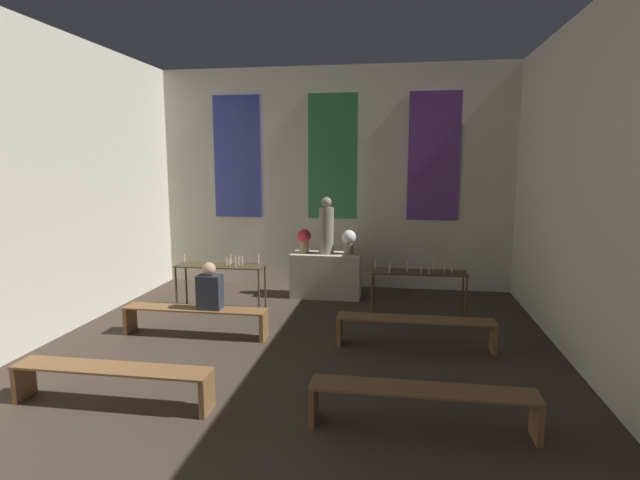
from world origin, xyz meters
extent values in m
cube|color=beige|center=(0.00, 9.95, 2.31)|extent=(7.63, 0.12, 4.61)
cube|color=navy|center=(-2.07, 9.87, 2.77)|extent=(1.04, 0.03, 2.58)
cube|color=#33723F|center=(0.00, 9.87, 2.77)|extent=(1.04, 0.03, 2.58)
cube|color=#60337F|center=(2.07, 9.87, 2.77)|extent=(1.04, 0.03, 2.58)
cube|color=beige|center=(3.76, 4.95, 2.31)|extent=(0.12, 10.13, 4.61)
cube|color=#BCB29E|center=(0.00, 8.98, 0.44)|extent=(1.36, 0.62, 0.87)
cylinder|color=gray|center=(0.00, 8.98, 1.33)|extent=(0.29, 0.29, 0.91)
sphere|color=gray|center=(0.00, 8.98, 1.88)|extent=(0.20, 0.20, 0.20)
cylinder|color=#937A5B|center=(-0.44, 8.98, 0.99)|extent=(0.19, 0.19, 0.24)
sphere|color=#DB3342|center=(-0.44, 8.98, 1.21)|extent=(0.27, 0.27, 0.27)
cylinder|color=#937A5B|center=(0.44, 8.98, 0.99)|extent=(0.19, 0.19, 0.24)
sphere|color=silver|center=(0.44, 8.98, 1.21)|extent=(0.27, 0.27, 0.27)
cube|color=#473823|center=(-1.75, 7.79, 0.81)|extent=(1.58, 0.49, 0.02)
cylinder|color=#473823|center=(-2.51, 7.58, 0.40)|extent=(0.04, 0.04, 0.80)
cylinder|color=#473823|center=(-0.98, 7.58, 0.40)|extent=(0.04, 0.04, 0.80)
cylinder|color=#473823|center=(-2.51, 8.00, 0.40)|extent=(0.04, 0.04, 0.80)
cylinder|color=#473823|center=(-0.98, 8.00, 0.40)|extent=(0.04, 0.04, 0.80)
cylinder|color=silver|center=(-1.61, 7.74, 0.89)|extent=(0.02, 0.02, 0.13)
sphere|color=#F9CC4C|center=(-1.61, 7.74, 0.96)|extent=(0.02, 0.02, 0.02)
cylinder|color=silver|center=(-2.48, 7.92, 0.89)|extent=(0.02, 0.02, 0.13)
sphere|color=#F9CC4C|center=(-2.48, 7.92, 0.97)|extent=(0.02, 0.02, 0.02)
cylinder|color=silver|center=(-1.61, 7.97, 0.89)|extent=(0.02, 0.02, 0.14)
sphere|color=#F9CC4C|center=(-1.61, 7.97, 0.97)|extent=(0.02, 0.02, 0.02)
cylinder|color=silver|center=(-1.56, 7.76, 0.87)|extent=(0.02, 0.02, 0.10)
sphere|color=#F9CC4C|center=(-1.56, 7.76, 0.93)|extent=(0.02, 0.02, 0.02)
cylinder|color=silver|center=(-1.09, 7.98, 0.90)|extent=(0.02, 0.02, 0.16)
sphere|color=#F9CC4C|center=(-1.09, 7.98, 1.00)|extent=(0.02, 0.02, 0.02)
cylinder|color=silver|center=(-1.41, 7.83, 0.90)|extent=(0.02, 0.02, 0.15)
sphere|color=#F9CC4C|center=(-1.41, 7.83, 0.98)|extent=(0.02, 0.02, 0.02)
cylinder|color=silver|center=(-1.36, 7.86, 0.89)|extent=(0.02, 0.02, 0.14)
sphere|color=#F9CC4C|center=(-1.36, 7.86, 0.98)|extent=(0.02, 0.02, 0.02)
cylinder|color=silver|center=(-1.44, 7.72, 0.91)|extent=(0.02, 0.02, 0.17)
sphere|color=#F9CC4C|center=(-1.44, 7.72, 1.00)|extent=(0.02, 0.02, 0.02)
cube|color=#473823|center=(1.75, 7.79, 0.81)|extent=(1.58, 0.49, 0.02)
cylinder|color=#473823|center=(0.98, 7.58, 0.40)|extent=(0.04, 0.04, 0.80)
cylinder|color=#473823|center=(2.51, 7.58, 0.40)|extent=(0.04, 0.04, 0.80)
cylinder|color=#473823|center=(0.98, 8.00, 0.40)|extent=(0.04, 0.04, 0.80)
cylinder|color=#473823|center=(2.51, 8.00, 0.40)|extent=(0.04, 0.04, 0.80)
cylinder|color=silver|center=(1.91, 7.68, 0.87)|extent=(0.02, 0.02, 0.09)
sphere|color=#F9CC4C|center=(1.91, 7.68, 0.93)|extent=(0.02, 0.02, 0.02)
cylinder|color=silver|center=(2.17, 7.76, 0.89)|extent=(0.02, 0.02, 0.14)
sphere|color=#F9CC4C|center=(2.17, 7.76, 0.98)|extent=(0.02, 0.02, 0.02)
cylinder|color=silver|center=(1.56, 7.78, 0.91)|extent=(0.02, 0.02, 0.16)
sphere|color=#F9CC4C|center=(1.56, 7.78, 1.00)|extent=(0.02, 0.02, 0.02)
cylinder|color=silver|center=(1.01, 7.84, 0.91)|extent=(0.02, 0.02, 0.17)
sphere|color=#F9CC4C|center=(1.01, 7.84, 1.01)|extent=(0.02, 0.02, 0.02)
cylinder|color=silver|center=(2.00, 7.94, 0.91)|extent=(0.02, 0.02, 0.17)
sphere|color=#F9CC4C|center=(2.00, 7.94, 1.01)|extent=(0.02, 0.02, 0.02)
cylinder|color=silver|center=(1.26, 7.62, 0.89)|extent=(0.02, 0.02, 0.14)
sphere|color=#F9CC4C|center=(1.26, 7.62, 0.98)|extent=(0.02, 0.02, 0.02)
cylinder|color=silver|center=(1.78, 7.69, 0.88)|extent=(0.02, 0.02, 0.11)
sphere|color=#F9CC4C|center=(1.78, 7.69, 0.95)|extent=(0.02, 0.02, 0.02)
cylinder|color=silver|center=(2.29, 7.78, 0.87)|extent=(0.02, 0.02, 0.09)
sphere|color=#F9CC4C|center=(2.29, 7.78, 0.93)|extent=(0.02, 0.02, 0.02)
cube|color=brown|center=(-1.66, 4.14, 0.43)|extent=(2.23, 0.36, 0.03)
cube|color=brown|center=(-2.74, 4.14, 0.21)|extent=(0.06, 0.32, 0.41)
cube|color=brown|center=(-0.57, 4.14, 0.21)|extent=(0.06, 0.32, 0.41)
cube|color=brown|center=(1.66, 4.14, 0.43)|extent=(2.23, 0.36, 0.03)
cube|color=brown|center=(0.57, 4.14, 0.21)|extent=(0.06, 0.32, 0.41)
cube|color=brown|center=(2.74, 4.14, 0.21)|extent=(0.06, 0.32, 0.41)
cube|color=brown|center=(-1.66, 6.40, 0.43)|extent=(2.23, 0.36, 0.03)
cube|color=brown|center=(-2.74, 6.40, 0.21)|extent=(0.06, 0.32, 0.41)
cube|color=brown|center=(-0.57, 6.40, 0.21)|extent=(0.06, 0.32, 0.41)
cube|color=brown|center=(1.66, 6.40, 0.43)|extent=(2.23, 0.36, 0.03)
cube|color=brown|center=(0.57, 6.40, 0.21)|extent=(0.06, 0.32, 0.41)
cube|color=brown|center=(2.74, 6.40, 0.21)|extent=(0.06, 0.32, 0.41)
cube|color=#282D38|center=(-1.41, 6.40, 0.70)|extent=(0.36, 0.24, 0.52)
sphere|color=tan|center=(-1.41, 6.40, 1.06)|extent=(0.20, 0.20, 0.20)
camera|label=1|loc=(1.39, -0.59, 2.63)|focal=28.00mm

